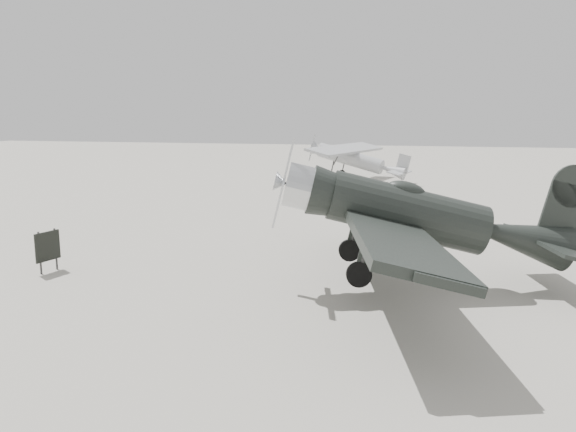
# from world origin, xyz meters

# --- Properties ---
(ground) EXTENTS (160.00, 160.00, 0.00)m
(ground) POSITION_xyz_m (0.00, 0.00, 0.00)
(ground) COLOR #9A9689
(ground) RESTS_ON ground
(lowwing_monoplane) EXTENTS (8.60, 11.86, 3.82)m
(lowwing_monoplane) POSITION_xyz_m (5.09, -0.66, 2.02)
(lowwing_monoplane) COLOR black
(lowwing_monoplane) RESTS_ON ground
(highwing_monoplane) EXTENTS (7.73, 10.81, 3.05)m
(highwing_monoplane) POSITION_xyz_m (-0.73, 24.81, 1.91)
(highwing_monoplane) COLOR #A1A3A6
(highwing_monoplane) RESTS_ON ground
(sign_board) EXTENTS (0.21, 0.90, 1.31)m
(sign_board) POSITION_xyz_m (-6.02, -2.00, 0.78)
(sign_board) COLOR #333333
(sign_board) RESTS_ON ground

